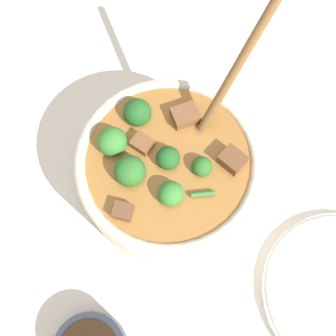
% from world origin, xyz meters
% --- Properties ---
extents(ground_plane, '(4.00, 4.00, 0.00)m').
position_xyz_m(ground_plane, '(0.00, 0.00, 0.00)').
color(ground_plane, silver).
extents(stew_bowl, '(0.26, 0.30, 0.27)m').
position_xyz_m(stew_bowl, '(-0.00, -0.00, 0.06)').
color(stew_bowl, beige).
rests_on(stew_bowl, ground_plane).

